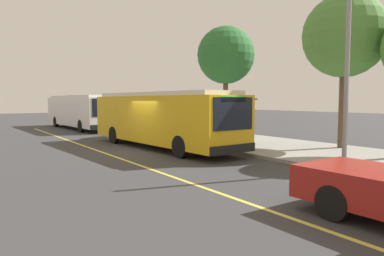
{
  "coord_description": "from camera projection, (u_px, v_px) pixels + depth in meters",
  "views": [
    {
      "loc": [
        16.05,
        -8.12,
        2.53
      ],
      "look_at": [
        2.2,
        1.17,
        1.23
      ],
      "focal_mm": 33.27,
      "sensor_mm": 36.0,
      "label": 1
    }
  ],
  "objects": [
    {
      "name": "street_tree_near_shelter",
      "position": [
        226.0,
        55.0,
        25.85
      ],
      "size": [
        4.17,
        4.17,
        7.74
      ],
      "color": "brown",
      "rests_on": "sidewalk_curb"
    },
    {
      "name": "lane_stripe_center",
      "position": [
        107.0,
        154.0,
        16.78
      ],
      "size": [
        36.0,
        0.14,
        0.01
      ],
      "primitive_type": "cube",
      "color": "#E0D64C",
      "rests_on": "ground_plane"
    },
    {
      "name": "bus_shelter",
      "position": [
        230.0,
        111.0,
        20.99
      ],
      "size": [
        2.9,
        1.6,
        2.48
      ],
      "color": "#333338",
      "rests_on": "sidewalk_curb"
    },
    {
      "name": "utility_pole",
      "position": [
        347.0,
        77.0,
        12.35
      ],
      "size": [
        0.16,
        0.16,
        6.4
      ],
      "primitive_type": "cylinder",
      "color": "gray",
      "rests_on": "sidewalk_curb"
    },
    {
      "name": "transit_bus_main",
      "position": [
        161.0,
        118.0,
        18.84
      ],
      "size": [
        11.15,
        3.24,
        2.95
      ],
      "color": "gold",
      "rests_on": "ground_plane"
    },
    {
      "name": "pedestrian_commuter",
      "position": [
        201.0,
        123.0,
        21.8
      ],
      "size": [
        0.24,
        0.4,
        1.69
      ],
      "color": "#282D47",
      "rests_on": "sidewalk_curb"
    },
    {
      "name": "route_sign_post",
      "position": [
        227.0,
        112.0,
        18.04
      ],
      "size": [
        0.44,
        0.08,
        2.8
      ],
      "color": "#333338",
      "rests_on": "sidewalk_curb"
    },
    {
      "name": "sidewalk_curb",
      "position": [
        238.0,
        141.0,
        21.32
      ],
      "size": [
        44.0,
        6.4,
        0.15
      ],
      "primitive_type": "cube",
      "color": "gray",
      "rests_on": "ground_plane"
    },
    {
      "name": "transit_bus_second",
      "position": [
        80.0,
        111.0,
        31.44
      ],
      "size": [
        11.86,
        3.0,
        2.95
      ],
      "color": "white",
      "rests_on": "ground_plane"
    },
    {
      "name": "street_tree_upstreet",
      "position": [
        345.0,
        36.0,
        17.52
      ],
      "size": [
        4.1,
        4.1,
        7.61
      ],
      "color": "brown",
      "rests_on": "sidewalk_curb"
    },
    {
      "name": "waiting_bench",
      "position": [
        235.0,
        133.0,
        20.9
      ],
      "size": [
        1.6,
        0.48,
        0.95
      ],
      "color": "brown",
      "rests_on": "sidewalk_curb"
    },
    {
      "name": "ground_plane",
      "position": [
        149.0,
        150.0,
        18.0
      ],
      "size": [
        120.0,
        120.0,
        0.0
      ],
      "primitive_type": "plane",
      "color": "#38383A"
    }
  ]
}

